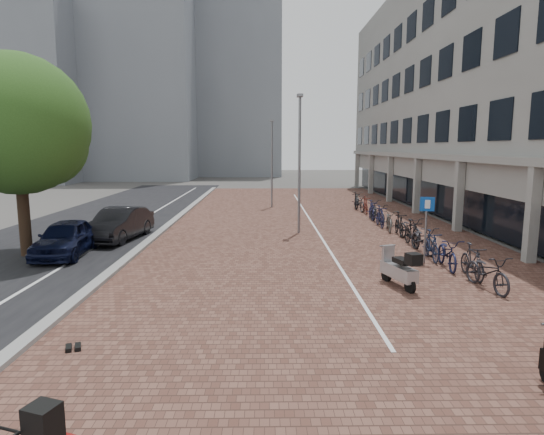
{
  "coord_description": "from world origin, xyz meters",
  "views": [
    {
      "loc": [
        -0.29,
        -11.39,
        3.94
      ],
      "look_at": [
        0.0,
        6.0,
        1.3
      ],
      "focal_mm": 30.61,
      "sensor_mm": 36.0,
      "label": 1
    }
  ],
  "objects_px": {
    "car_navy": "(66,238)",
    "parking_sign": "(426,220)",
    "scooter_front": "(399,268)",
    "car_dark": "(119,224)"
  },
  "relations": [
    {
      "from": "car_navy",
      "to": "parking_sign",
      "type": "relative_size",
      "value": 1.69
    },
    {
      "from": "parking_sign",
      "to": "car_navy",
      "type": "bearing_deg",
      "value": -175.23
    },
    {
      "from": "car_navy",
      "to": "scooter_front",
      "type": "distance_m",
      "value": 11.8
    },
    {
      "from": "car_navy",
      "to": "car_dark",
      "type": "distance_m",
      "value": 3.09
    },
    {
      "from": "parking_sign",
      "to": "car_dark",
      "type": "bearing_deg",
      "value": 170.83
    },
    {
      "from": "car_navy",
      "to": "scooter_front",
      "type": "relative_size",
      "value": 2.33
    },
    {
      "from": "car_dark",
      "to": "parking_sign",
      "type": "bearing_deg",
      "value": -11.36
    },
    {
      "from": "scooter_front",
      "to": "car_navy",
      "type": "bearing_deg",
      "value": 142.74
    },
    {
      "from": "car_navy",
      "to": "parking_sign",
      "type": "height_order",
      "value": "parking_sign"
    },
    {
      "from": "scooter_front",
      "to": "parking_sign",
      "type": "bearing_deg",
      "value": 41.4
    }
  ]
}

